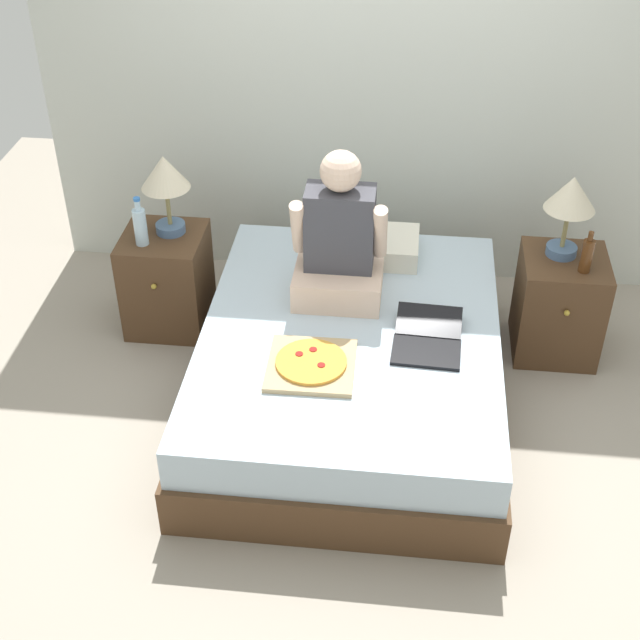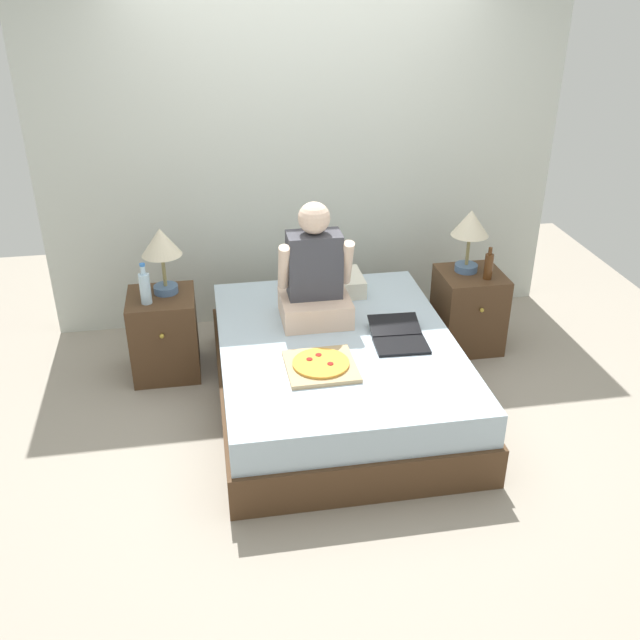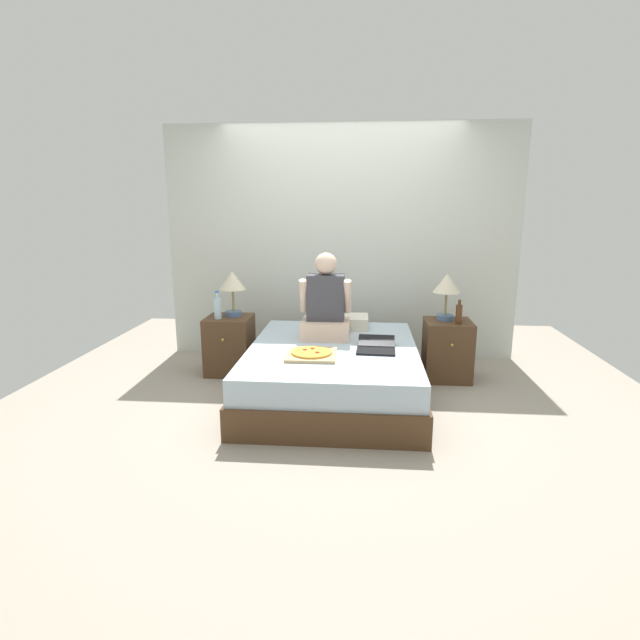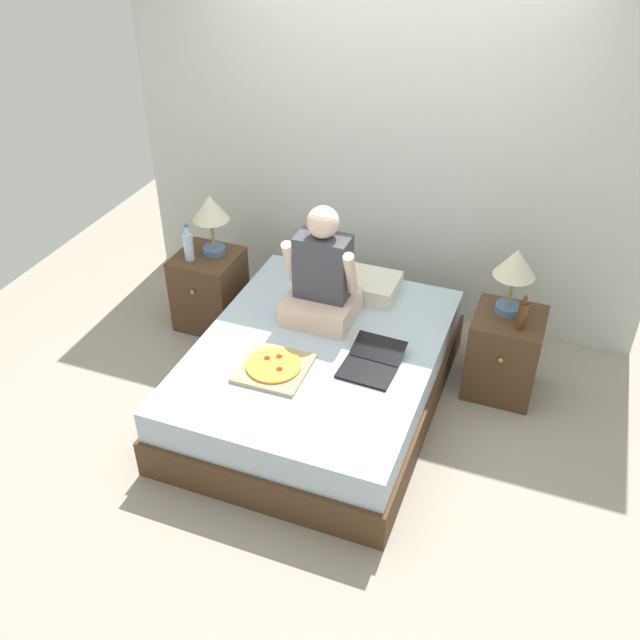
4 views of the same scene
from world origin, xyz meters
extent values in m
plane|color=#9E9384|center=(0.00, 0.00, 0.00)|extent=(5.80, 5.80, 0.00)
cube|color=silver|center=(0.00, 1.33, 1.25)|extent=(3.80, 0.12, 2.50)
cube|color=#4C331E|center=(0.00, 0.00, 0.13)|extent=(1.48, 1.93, 0.25)
cube|color=silver|center=(0.00, 0.00, 0.36)|extent=(1.44, 1.87, 0.21)
cube|color=#4C331E|center=(-1.08, 0.58, 0.29)|extent=(0.44, 0.44, 0.58)
sphere|color=gold|center=(-1.08, 0.34, 0.40)|extent=(0.03, 0.03, 0.03)
cylinder|color=#4C6B93|center=(-1.04, 0.63, 0.60)|extent=(0.16, 0.16, 0.05)
cylinder|color=olive|center=(-1.04, 0.63, 0.74)|extent=(0.02, 0.02, 0.22)
cone|color=beige|center=(-1.04, 0.63, 0.94)|extent=(0.26, 0.26, 0.18)
cylinder|color=silver|center=(-1.16, 0.49, 0.68)|extent=(0.07, 0.07, 0.20)
cylinder|color=silver|center=(-1.16, 0.49, 0.81)|extent=(0.03, 0.03, 0.06)
cylinder|color=blue|center=(-1.16, 0.49, 0.84)|extent=(0.04, 0.03, 0.02)
cube|color=#4C331E|center=(1.08, 0.58, 0.29)|extent=(0.44, 0.44, 0.58)
sphere|color=gold|center=(1.08, 0.34, 0.40)|extent=(0.03, 0.03, 0.03)
cylinder|color=#4C6B93|center=(1.05, 0.63, 0.60)|extent=(0.16, 0.16, 0.05)
cylinder|color=olive|center=(1.05, 0.63, 0.74)|extent=(0.02, 0.02, 0.22)
cone|color=beige|center=(1.05, 0.63, 0.94)|extent=(0.26, 0.26, 0.18)
cylinder|color=#512D14|center=(1.15, 0.48, 0.67)|extent=(0.06, 0.06, 0.18)
cylinder|color=#512D14|center=(1.15, 0.48, 0.78)|extent=(0.03, 0.03, 0.05)
cube|color=silver|center=(0.05, 0.69, 0.52)|extent=(0.52, 0.34, 0.12)
cube|color=beige|center=(-0.09, 0.30, 0.54)|extent=(0.44, 0.40, 0.16)
cube|color=#3F3F47|center=(-0.09, 0.33, 0.83)|extent=(0.34, 0.20, 0.42)
sphere|color=beige|center=(-0.09, 0.33, 1.14)|extent=(0.20, 0.20, 0.20)
cylinder|color=beige|center=(-0.29, 0.28, 0.86)|extent=(0.07, 0.18, 0.32)
cylinder|color=beige|center=(0.11, 0.28, 0.86)|extent=(0.07, 0.18, 0.32)
cube|color=black|center=(0.37, -0.15, 0.47)|extent=(0.33, 0.23, 0.02)
cube|color=black|center=(0.38, 0.05, 0.51)|extent=(0.32, 0.21, 0.06)
cube|color=tan|center=(-0.16, -0.31, 0.48)|extent=(0.41, 0.41, 0.03)
cylinder|color=gold|center=(-0.16, -0.31, 0.50)|extent=(0.33, 0.33, 0.02)
cylinder|color=maroon|center=(-0.22, -0.27, 0.51)|extent=(0.04, 0.04, 0.00)
cylinder|color=maroon|center=(-0.11, -0.34, 0.51)|extent=(0.04, 0.04, 0.00)
cylinder|color=maroon|center=(-0.16, -0.23, 0.51)|extent=(0.04, 0.04, 0.00)
camera|label=1|loc=(0.24, -3.45, 3.06)|focal=50.00mm
camera|label=2|loc=(-0.75, -3.75, 2.62)|focal=40.00mm
camera|label=3|loc=(0.24, -4.16, 1.66)|focal=28.00mm
camera|label=4|loc=(1.27, -3.27, 3.13)|focal=40.00mm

